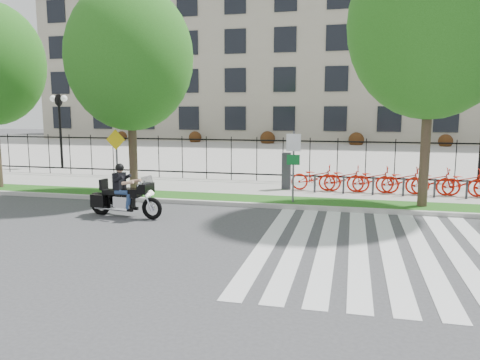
# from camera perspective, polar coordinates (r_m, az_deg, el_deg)

# --- Properties ---
(ground) EXTENTS (120.00, 120.00, 0.00)m
(ground) POSITION_cam_1_polar(r_m,az_deg,el_deg) (12.78, -6.31, -6.79)
(ground) COLOR #3B3B3D
(ground) RESTS_ON ground
(curb) EXTENTS (60.00, 0.20, 0.15)m
(curb) POSITION_cam_1_polar(r_m,az_deg,el_deg) (16.57, -1.50, -2.92)
(curb) COLOR #B0ADA5
(curb) RESTS_ON ground
(grass_verge) EXTENTS (60.00, 1.50, 0.15)m
(grass_verge) POSITION_cam_1_polar(r_m,az_deg,el_deg) (17.38, -0.77, -2.37)
(grass_verge) COLOR #1F5214
(grass_verge) RESTS_ON ground
(sidewalk) EXTENTS (60.00, 3.50, 0.15)m
(sidewalk) POSITION_cam_1_polar(r_m,az_deg,el_deg) (19.77, 1.03, -1.04)
(sidewalk) COLOR #ADAAA2
(sidewalk) RESTS_ON ground
(plaza) EXTENTS (80.00, 34.00, 0.10)m
(plaza) POSITION_cam_1_polar(r_m,az_deg,el_deg) (36.97, 6.96, 3.35)
(plaza) COLOR #ADAAA2
(plaza) RESTS_ON ground
(crosswalk_stripes) EXTENTS (5.70, 8.00, 0.01)m
(crosswalk_stripes) POSITION_cam_1_polar(r_m,az_deg,el_deg) (12.07, 16.00, -7.97)
(crosswalk_stripes) COLOR silver
(crosswalk_stripes) RESTS_ON ground
(iron_fence) EXTENTS (30.00, 0.06, 2.00)m
(iron_fence) POSITION_cam_1_polar(r_m,az_deg,el_deg) (21.32, 2.06, 2.58)
(iron_fence) COLOR black
(iron_fence) RESTS_ON sidewalk
(office_building) EXTENTS (60.00, 21.90, 20.15)m
(office_building) POSITION_cam_1_polar(r_m,az_deg,el_deg) (57.04, 9.56, 15.09)
(office_building) COLOR #9E9580
(office_building) RESTS_ON ground
(lamp_post_left) EXTENTS (1.06, 0.70, 4.25)m
(lamp_post_left) POSITION_cam_1_polar(r_m,az_deg,el_deg) (28.63, -21.16, 7.66)
(lamp_post_left) COLOR black
(lamp_post_left) RESTS_ON ground
(street_tree_1) EXTENTS (4.77, 4.77, 7.91)m
(street_tree_1) POSITION_cam_1_polar(r_m,az_deg,el_deg) (18.57, -13.29, 14.31)
(street_tree_1) COLOR #34251C
(street_tree_1) RESTS_ON grass_verge
(street_tree_2) EXTENTS (5.38, 5.38, 9.08)m
(street_tree_2) POSITION_cam_1_polar(r_m,az_deg,el_deg) (16.92, 22.43, 17.30)
(street_tree_2) COLOR #34251C
(street_tree_2) RESTS_ON grass_verge
(bike_share_station) EXTENTS (8.97, 0.89, 1.50)m
(bike_share_station) POSITION_cam_1_polar(r_m,az_deg,el_deg) (19.06, 19.00, -0.05)
(bike_share_station) COLOR #2D2D33
(bike_share_station) RESTS_ON sidewalk
(sign_pole_regulatory) EXTENTS (0.50, 0.09, 2.50)m
(sign_pole_regulatory) POSITION_cam_1_polar(r_m,az_deg,el_deg) (16.36, 6.53, 2.78)
(sign_pole_regulatory) COLOR #59595B
(sign_pole_regulatory) RESTS_ON grass_verge
(sign_pole_warning) EXTENTS (0.78, 0.09, 2.49)m
(sign_pole_warning) POSITION_cam_1_polar(r_m,az_deg,el_deg) (18.45, -14.83, 3.21)
(sign_pole_warning) COLOR #59595B
(sign_pole_warning) RESTS_ON grass_verge
(motorcycle_rider) EXTENTS (2.65, 0.93, 2.05)m
(motorcycle_rider) POSITION_cam_1_polar(r_m,az_deg,el_deg) (15.23, -13.89, -1.86)
(motorcycle_rider) COLOR black
(motorcycle_rider) RESTS_ON ground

